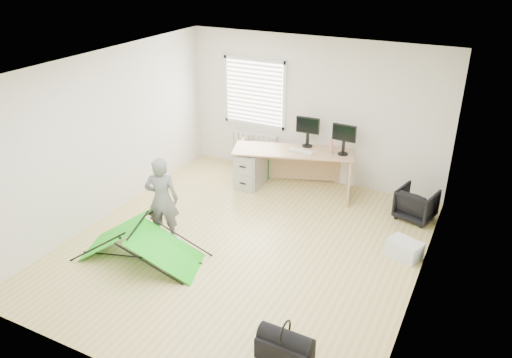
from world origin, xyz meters
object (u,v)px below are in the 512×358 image
at_px(kite, 140,242).
at_px(duffel_bag, 285,349).
at_px(desk, 292,169).
at_px(monitor_right, 344,144).
at_px(office_chair, 416,204).
at_px(storage_crate, 404,249).
at_px(thermos, 331,147).
at_px(monitor_left, 308,136).
at_px(person, 162,200).
at_px(laptop_bag, 152,240).
at_px(filing_cabinet, 250,169).

bearing_deg(kite, duffel_bag, -34.84).
xyz_separation_m(desk, monitor_right, (0.87, 0.22, 0.58)).
relative_size(desk, office_chair, 3.70).
bearing_deg(storage_crate, thermos, 137.57).
distance_m(thermos, kite, 3.77).
height_order(monitor_left, duffel_bag, monitor_left).
relative_size(person, duffel_bag, 2.24).
relative_size(desk, thermos, 8.82).
bearing_deg(monitor_right, duffel_bag, -76.77).
height_order(monitor_left, kite, monitor_left).
relative_size(monitor_left, office_chair, 0.75).
bearing_deg(laptop_bag, desk, 79.23).
height_order(monitor_right, person, person).
xyz_separation_m(office_chair, storage_crate, (0.08, -1.23, -0.14)).
distance_m(kite, laptop_bag, 0.31).
bearing_deg(person, duffel_bag, 125.91).
bearing_deg(desk, storage_crate, -48.78).
relative_size(office_chair, laptop_bag, 1.46).
distance_m(monitor_left, office_chair, 2.28).
distance_m(monitor_right, thermos, 0.23).
relative_size(filing_cabinet, monitor_left, 1.57).
distance_m(storage_crate, duffel_bag, 2.70).
distance_m(filing_cabinet, storage_crate, 3.28).
distance_m(thermos, person, 3.22).
bearing_deg(person, thermos, -147.90).
bearing_deg(monitor_right, monitor_left, 177.13).
bearing_deg(desk, kite, -126.36).
xyz_separation_m(desk, person, (-1.04, -2.55, 0.31)).
distance_m(filing_cabinet, person, 2.30).
bearing_deg(person, kite, 66.00).
height_order(thermos, person, person).
relative_size(monitor_left, person, 0.32).
distance_m(desk, office_chair, 2.30).
height_order(office_chair, kite, kite).
height_order(kite, laptop_bag, kite).
xyz_separation_m(monitor_left, kite, (-1.18, -3.45, -0.67)).
bearing_deg(office_chair, storage_crate, 107.55).
xyz_separation_m(desk, office_chair, (2.29, -0.16, -0.10)).
bearing_deg(kite, laptop_bag, 74.86).
bearing_deg(laptop_bag, office_chair, 48.28).
bearing_deg(kite, office_chair, 24.62).
xyz_separation_m(kite, laptop_bag, (-0.01, 0.28, -0.13)).
relative_size(thermos, duffel_bag, 0.41).
bearing_deg(storage_crate, office_chair, 93.68).
relative_size(desk, filing_cabinet, 3.18).
bearing_deg(duffel_bag, monitor_left, 110.15).
height_order(storage_crate, laptop_bag, laptop_bag).
xyz_separation_m(monitor_left, thermos, (0.50, -0.13, -0.09)).
height_order(desk, duffel_bag, desk).
relative_size(kite, duffel_bag, 3.00).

